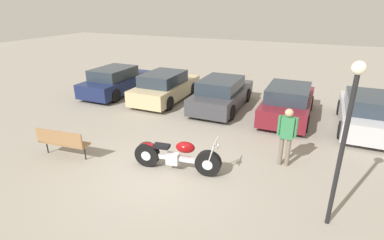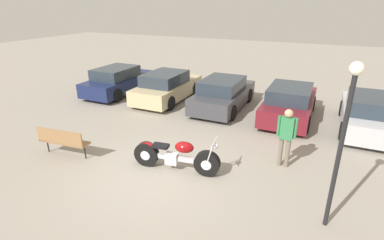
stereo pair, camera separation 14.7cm
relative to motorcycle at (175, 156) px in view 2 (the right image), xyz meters
The scene contains 10 objects.
ground_plane 0.70m from the motorcycle, 131.15° to the right, with size 60.00×60.00×0.00m, color gray.
motorcycle is the anchor object (origin of this frame).
parked_car_navy 8.09m from the motorcycle, 138.16° to the left, with size 1.79×4.06×1.33m.
parked_car_champagne 6.34m from the motorcycle, 121.17° to the left, with size 1.79×4.06×1.33m.
parked_car_dark_grey 5.45m from the motorcycle, 95.62° to the left, with size 1.79×4.06×1.33m.
parked_car_maroon 5.81m from the motorcycle, 67.63° to the left, with size 1.79×4.06×1.33m.
parked_car_silver 7.24m from the motorcycle, 46.76° to the left, with size 1.79×4.06×1.33m.
park_bench 3.44m from the motorcycle, 168.10° to the right, with size 1.59×0.56×0.89m.
lamp_post 4.28m from the motorcycle, ahead, with size 0.25×0.25×3.39m.
person_standing 3.07m from the motorcycle, 28.85° to the left, with size 0.52×0.23×1.69m.
Camera 2 is at (3.77, -5.90, 4.32)m, focal length 28.00 mm.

